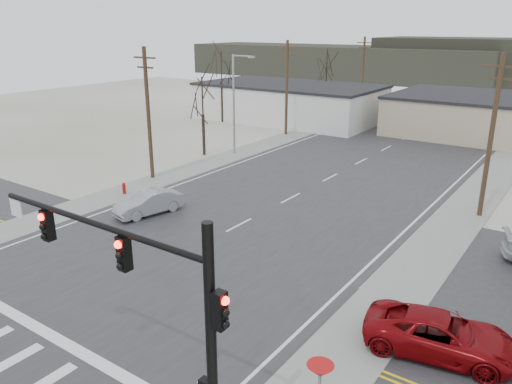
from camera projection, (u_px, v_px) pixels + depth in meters
ground at (139, 278)px, 23.79m from camera, size 140.00×140.00×0.00m
main_road at (298, 194)px, 35.44m from camera, size 18.00×110.00×0.05m
cross_road at (139, 278)px, 23.79m from camera, size 90.00×10.00×0.04m
sidewalk_left at (225, 158)px, 45.08m from camera, size 3.00×90.00×0.06m
sidewalk_right at (472, 204)px, 33.58m from camera, size 3.00×90.00×0.06m
traffic_signal_mast at (155, 295)px, 13.20m from camera, size 8.95×0.43×7.20m
fire_hydrant at (124, 188)px, 35.40m from camera, size 0.24×0.24×0.87m
yield_sign at (320, 373)px, 14.17m from camera, size 0.80×0.80×2.35m
building_left_far at (289, 102)px, 62.85m from camera, size 22.30×12.30×4.50m
upole_left_b at (148, 112)px, 37.70m from camera, size 2.20×0.30×10.00m
upole_left_c at (287, 87)px, 53.24m from camera, size 2.20×0.30×10.00m
upole_left_d at (363, 73)px, 68.79m from camera, size 2.20×0.30×10.00m
upole_right_a at (491, 135)px, 29.88m from camera, size 2.20×0.30×10.00m
streetlight_main at (235, 99)px, 45.14m from camera, size 2.40×0.25×9.00m
tree_left_near at (202, 98)px, 44.73m from camera, size 3.30×3.30×7.35m
tree_left_far at (327, 67)px, 65.15m from camera, size 3.96×3.96×8.82m
tree_left_mid at (221, 70)px, 60.16m from camera, size 3.96×3.96×8.82m
hill_left at (337, 62)px, 113.19m from camera, size 70.00×18.00×7.00m
sedan_crossing at (149, 203)px, 31.56m from camera, size 2.56×4.67×1.46m
car_far_a at (437, 128)px, 53.90m from camera, size 3.10×5.74×1.58m
car_far_b at (439, 108)px, 68.21m from camera, size 2.84×4.09×1.29m
car_parked_red at (441, 335)px, 18.09m from camera, size 5.80×3.44×1.51m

